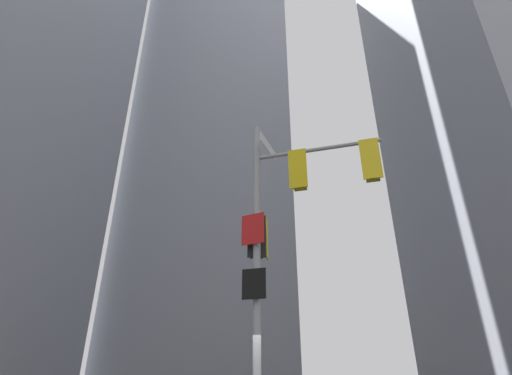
# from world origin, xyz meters

# --- Properties ---
(building_tower_right) EXTENTS (12.05, 12.05, 46.90)m
(building_tower_right) POSITION_xyz_m (15.16, 7.42, 23.45)
(building_tower_right) COLOR #9399A3
(building_tower_right) RESTS_ON ground
(building_mid_block) EXTENTS (13.11, 13.11, 36.29)m
(building_mid_block) POSITION_xyz_m (-3.35, 22.91, 18.14)
(building_mid_block) COLOR #9399A3
(building_mid_block) RESTS_ON ground
(signal_pole_assembly) EXTENTS (3.63, 2.98, 8.23)m
(signal_pole_assembly) POSITION_xyz_m (0.67, -0.03, 5.20)
(signal_pole_assembly) COLOR #9EA0A3
(signal_pole_assembly) RESTS_ON ground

